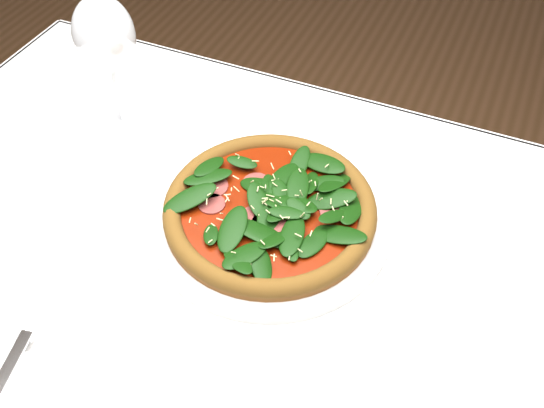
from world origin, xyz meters
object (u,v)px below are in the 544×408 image
at_px(plate, 270,216).
at_px(napkin, 5,382).
at_px(pizza, 270,206).
at_px(wine_glass, 105,38).

relative_size(plate, napkin, 2.24).
bearing_deg(pizza, wine_glass, 162.02).
height_order(pizza, wine_glass, wine_glass).
distance_m(plate, wine_glass, 0.37).
xyz_separation_m(pizza, napkin, (-0.18, -0.36, -0.02)).
bearing_deg(napkin, pizza, 63.64).
xyz_separation_m(pizza, wine_glass, (-0.32, 0.10, 0.13)).
height_order(wine_glass, napkin, wine_glass).
relative_size(pizza, wine_glass, 1.64).
distance_m(pizza, wine_glass, 0.36).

